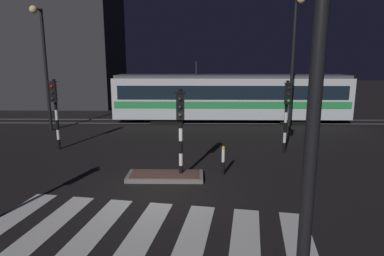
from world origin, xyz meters
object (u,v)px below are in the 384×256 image
Objects in this scene: traffic_light_median_centre at (181,121)px; street_lamp_trackside_left at (43,55)px; traffic_light_corner_far_right at (287,106)px; traffic_light_corner_far_left at (55,104)px; street_lamp_trackside_right at (295,50)px; bollard_island_edge at (223,160)px; tram at (231,97)px.

street_lamp_trackside_left is (-8.38, 8.05, 2.40)m from traffic_light_median_centre.
traffic_light_corner_far_right is 14.03m from street_lamp_trackside_left.
traffic_light_corner_far_left reaches higher than traffic_light_corner_far_right.
street_lamp_trackside_left is (-2.28, 4.20, 2.32)m from traffic_light_corner_far_left.
traffic_light_corner_far_left is at bearing -160.37° from street_lamp_trackside_right.
street_lamp_trackside_left is 14.59m from street_lamp_trackside_right.
street_lamp_trackside_right reaches higher than street_lamp_trackside_left.
traffic_light_median_centre is 0.45× the size of street_lamp_trackside_left.
street_lamp_trackside_right is (6.20, 8.25, 2.67)m from traffic_light_median_centre.
traffic_light_median_centre is 2.94× the size of bollard_island_edge.
traffic_light_median_centre is 2.28m from bollard_island_edge.
traffic_light_corner_far_left is 0.47× the size of street_lamp_trackside_left.
traffic_light_corner_far_right is 0.99× the size of traffic_light_corner_far_left.
traffic_light_corner_far_right is 5.68m from street_lamp_trackside_right.
tram reaches higher than traffic_light_median_centre.
traffic_light_corner_far_right is at bearing -2.21° from traffic_light_corner_far_left.
traffic_light_corner_far_left reaches higher than traffic_light_median_centre.
traffic_light_corner_far_left is (-10.76, 0.41, 0.02)m from traffic_light_corner_far_right.
street_lamp_trackside_right reaches higher than tram.
tram is (11.28, 3.28, -2.80)m from street_lamp_trackside_left.
bollard_island_edge is at bearing -135.67° from traffic_light_corner_far_right.
street_lamp_trackside_right reaches higher than traffic_light_corner_far_right.
street_lamp_trackside_right is at bearing 72.14° from traffic_light_corner_far_right.
traffic_light_median_centre is at bearing -32.31° from traffic_light_corner_far_left.
street_lamp_trackside_right is (12.30, 4.39, 2.60)m from traffic_light_corner_far_left.
tram is at bearing 75.68° from traffic_light_median_centre.
street_lamp_trackside_left reaches higher than tram.
street_lamp_trackside_left reaches higher than traffic_light_median_centre.
street_lamp_trackside_left reaches higher than bollard_island_edge.
tram is at bearing 39.73° from traffic_light_corner_far_left.
traffic_light_median_centre is 0.20× the size of tram.
tram reaches higher than traffic_light_corner_far_right.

